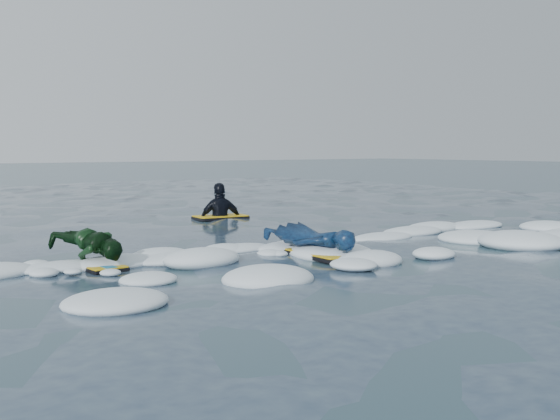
{
  "coord_description": "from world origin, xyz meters",
  "views": [
    {
      "loc": [
        -5.17,
        -6.62,
        1.46
      ],
      "look_at": [
        0.8,
        1.6,
        0.55
      ],
      "focal_mm": 45.0,
      "sensor_mm": 36.0,
      "label": 1
    }
  ],
  "objects": [
    {
      "name": "ground",
      "position": [
        0.0,
        0.0,
        0.0
      ],
      "size": [
        120.0,
        120.0,
        0.0
      ],
      "primitive_type": "plane",
      "color": "#1B2F41",
      "rests_on": "ground"
    },
    {
      "name": "foam_band",
      "position": [
        0.0,
        1.03,
        0.0
      ],
      "size": [
        12.0,
        3.1,
        0.3
      ],
      "primitive_type": null,
      "color": "white",
      "rests_on": "ground"
    },
    {
      "name": "prone_woman_unit",
      "position": [
        0.69,
        0.7,
        0.21
      ],
      "size": [
        0.66,
        1.62,
        0.41
      ],
      "rotation": [
        0.0,
        0.0,
        1.52
      ],
      "color": "black",
      "rests_on": "ground"
    },
    {
      "name": "prone_child_unit",
      "position": [
        -2.04,
        1.57,
        0.24
      ],
      "size": [
        0.76,
        1.27,
        0.47
      ],
      "rotation": [
        0.0,
        0.0,
        1.6
      ],
      "color": "black",
      "rests_on": "ground"
    },
    {
      "name": "waiting_rider_unit",
      "position": [
        2.16,
        5.52,
        -0.05
      ],
      "size": [
        1.11,
        0.69,
        1.59
      ],
      "rotation": [
        0.0,
        0.0,
        -0.1
      ],
      "color": "black",
      "rests_on": "ground"
    }
  ]
}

